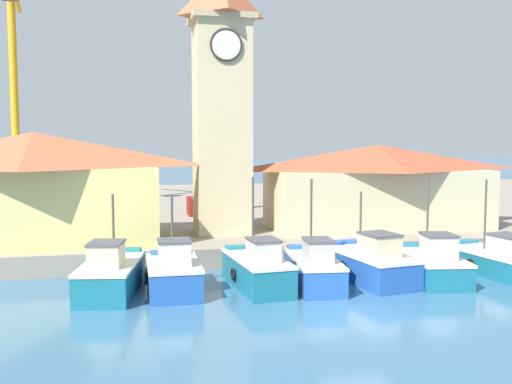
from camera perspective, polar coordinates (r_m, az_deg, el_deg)
name	(u,v)px	position (r m, az deg, el deg)	size (l,w,h in m)	color
ground_plane	(362,322)	(21.02, 10.06, -12.13)	(300.00, 300.00, 0.00)	#386689
quay_wharf	(223,209)	(48.47, -3.12, -1.64)	(120.00, 40.00, 1.02)	gray
fishing_boat_far_left	(111,274)	(24.87, -13.66, -7.60)	(2.90, 5.32, 3.94)	#196B7F
fishing_boat_left_outer	(173,273)	(24.55, -7.87, -7.67)	(2.22, 4.12, 3.89)	#2356A8
fishing_boat_left_inner	(257,269)	(25.00, 0.14, -7.38)	(2.28, 4.90, 4.58)	#196B7F
fishing_boat_mid_left	(314,268)	(25.53, 5.53, -7.24)	(2.28, 4.99, 4.49)	#2356A8
fishing_boat_center	(369,263)	(26.76, 10.67, -6.67)	(2.94, 5.50, 3.86)	#2356A8
fishing_boat_mid_right	(432,263)	(27.55, 16.39, -6.55)	(2.80, 5.10, 4.50)	#196B7F
fishing_boat_right_inner	(495,259)	(29.73, 21.79, -5.98)	(2.87, 5.43, 4.31)	#196B7F
clock_tower	(222,96)	(33.01, -3.30, 9.10)	(3.40, 3.40, 15.76)	beige
warehouse_left	(35,186)	(31.73, -20.32, 0.50)	(12.30, 6.81, 5.50)	#E5D17A
warehouse_right	(377,185)	(35.52, 11.46, 0.62)	(12.82, 5.77, 4.82)	beige
port_crane_near	(15,114)	(46.72, -21.96, 6.91)	(2.00, 7.90, 18.59)	#976E11
port_crane_far	(199,100)	(40.93, -5.44, 8.68)	(5.71, 8.69, 20.55)	maroon
dock_worker_near_tower	(128,230)	(29.23, -12.05, -3.53)	(0.34, 0.22, 1.62)	#33333D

